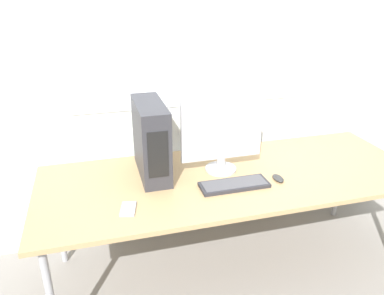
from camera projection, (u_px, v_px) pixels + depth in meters
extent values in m
cube|color=silver|center=(206.00, 53.00, 2.52)|extent=(8.00, 0.06, 2.70)
cube|color=white|center=(121.00, 16.00, 2.26)|extent=(0.75, 0.01, 1.20)
cube|color=white|center=(286.00, 12.00, 2.52)|extent=(0.75, 0.01, 1.20)
cube|color=tan|center=(232.00, 177.00, 2.29)|extent=(2.31, 0.87, 0.03)
cylinder|color=#99999E|center=(58.00, 220.00, 2.48)|extent=(0.04, 0.04, 0.68)
cylinder|color=#99999E|center=(340.00, 179.00, 3.00)|extent=(0.04, 0.04, 0.68)
cube|color=#2D2D33|center=(151.00, 139.00, 2.22)|extent=(0.16, 0.46, 0.45)
cube|color=black|center=(158.00, 155.00, 2.02)|extent=(0.11, 0.00, 0.27)
cylinder|color=#B7B7BC|center=(221.00, 169.00, 2.34)|extent=(0.19, 0.19, 0.02)
cylinder|color=#B7B7BC|center=(221.00, 162.00, 2.32)|extent=(0.05, 0.05, 0.08)
cube|color=#B7B7BC|center=(222.00, 129.00, 2.23)|extent=(0.51, 0.03, 0.38)
cube|color=white|center=(223.00, 130.00, 2.22)|extent=(0.48, 0.00, 0.35)
cube|color=#28282D|center=(234.00, 185.00, 2.15)|extent=(0.40, 0.14, 0.02)
cube|color=#47474C|center=(234.00, 183.00, 2.15)|extent=(0.37, 0.12, 0.00)
ellipsoid|color=#2D2D2D|center=(278.00, 178.00, 2.22)|extent=(0.05, 0.10, 0.02)
cube|color=#99999E|center=(128.00, 209.00, 1.93)|extent=(0.10, 0.15, 0.01)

